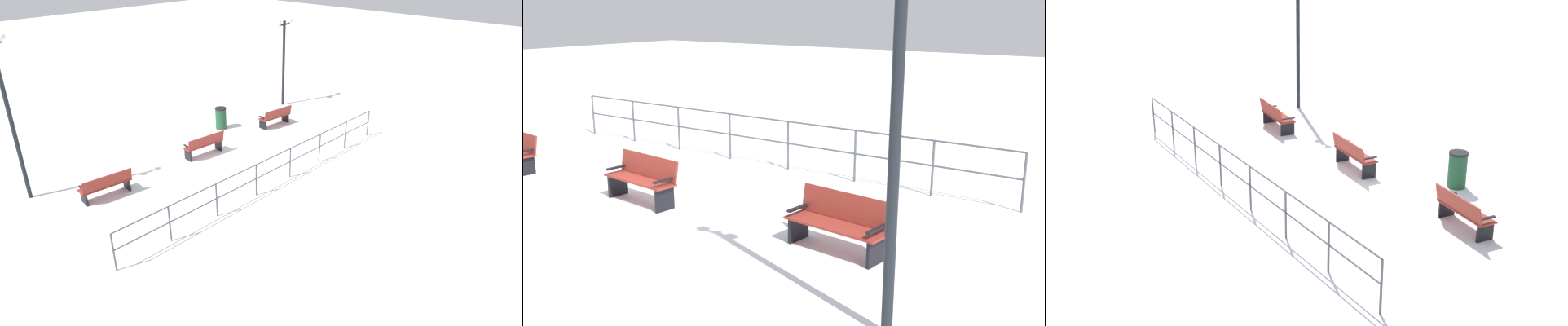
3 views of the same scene
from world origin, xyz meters
TOP-DOWN VIEW (x-y plane):
  - ground_plane at (0.00, 0.00)m, footprint 80.00×80.00m
  - bench_nearest at (-0.03, -4.27)m, footprint 0.70×1.64m
  - bench_second at (-0.10, 0.01)m, footprint 0.65×1.69m
  - bench_third at (-0.20, 4.28)m, footprint 0.73×1.72m
  - lamppost_near at (1.66, -6.76)m, footprint 0.28×1.13m
  - lamppost_middle at (1.66, 6.02)m, footprint 0.23×0.84m
  - waterfront_railing at (-3.69, 0.00)m, footprint 0.05×12.22m
  - trash_bin at (1.54, -2.37)m, footprint 0.51×0.51m

SIDE VIEW (x-z plane):
  - ground_plane at x=0.00m, z-range 0.00..0.00m
  - bench_nearest at x=-0.03m, z-range 0.02..0.88m
  - bench_third at x=-0.20m, z-range 0.01..0.89m
  - bench_second at x=-0.10m, z-range 0.03..0.93m
  - trash_bin at x=1.54m, z-range 0.00..0.97m
  - waterfront_railing at x=-3.69m, z-range 0.19..1.33m
  - lamppost_near at x=1.66m, z-range 0.80..5.05m
  - lamppost_middle at x=1.66m, z-range 0.61..5.86m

